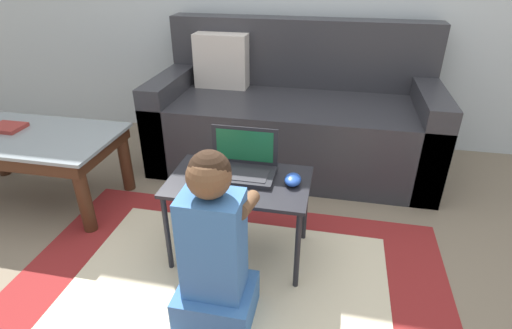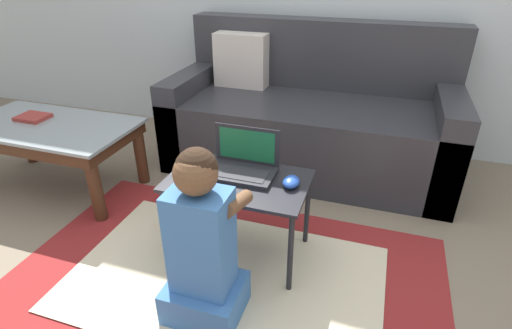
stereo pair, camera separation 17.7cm
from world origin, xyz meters
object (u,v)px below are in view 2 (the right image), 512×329
at_px(coffee_table, 50,135).
at_px(laptop, 242,166).
at_px(couch, 309,120).
at_px(computer_mouse, 291,182).
at_px(laptop_desk, 238,188).
at_px(person_seated, 202,247).
at_px(book_on_table, 33,117).

distance_m(coffee_table, laptop, 1.29).
height_order(couch, computer_mouse, couch).
relative_size(couch, laptop_desk, 2.87).
bearing_deg(laptop, person_seated, -89.90).
height_order(couch, laptop_desk, couch).
bearing_deg(laptop, book_on_table, 171.36).
relative_size(couch, book_on_table, 10.34).
bearing_deg(computer_mouse, person_seated, -120.50).
relative_size(coffee_table, laptop, 3.26).
relative_size(laptop_desk, book_on_table, 3.60).
height_order(laptop_desk, computer_mouse, computer_mouse).
bearing_deg(laptop, laptop_desk, -88.35).
xyz_separation_m(couch, laptop, (-0.11, -0.98, 0.13)).
bearing_deg(coffee_table, person_seated, -25.98).
bearing_deg(couch, laptop, -96.58).
distance_m(computer_mouse, person_seated, 0.48).
distance_m(couch, person_seated, 1.43).
distance_m(computer_mouse, book_on_table, 1.67).
relative_size(laptop_desk, person_seated, 0.85).
bearing_deg(couch, laptop_desk, -96.13).
height_order(person_seated, book_on_table, person_seated).
xyz_separation_m(laptop_desk, laptop, (-0.00, 0.06, 0.08)).
xyz_separation_m(couch, book_on_table, (-1.52, -0.77, 0.12)).
height_order(couch, laptop, couch).
bearing_deg(person_seated, couch, 85.49).
bearing_deg(couch, computer_mouse, -82.96).
xyz_separation_m(computer_mouse, book_on_table, (-1.65, 0.25, -0.00)).
bearing_deg(laptop_desk, book_on_table, 169.14).
xyz_separation_m(coffee_table, computer_mouse, (1.51, -0.22, 0.08)).
xyz_separation_m(couch, laptop_desk, (-0.11, -1.04, 0.05)).
distance_m(coffee_table, book_on_table, 0.17).
relative_size(laptop_desk, laptop, 2.03).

